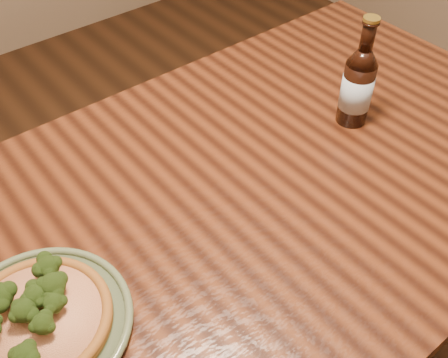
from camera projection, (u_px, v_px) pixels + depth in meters
table at (236, 224)px, 1.11m from camera, size 1.60×0.90×0.75m
plate at (39, 324)px, 0.83m from camera, size 0.30×0.30×0.02m
pizza at (35, 317)px, 0.82m from camera, size 0.24×0.24×0.07m
beer_bottle at (358, 86)px, 1.15m from camera, size 0.07×0.07×0.26m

